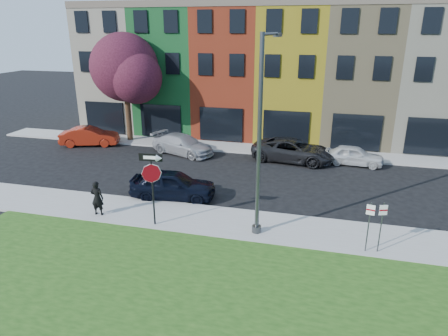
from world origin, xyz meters
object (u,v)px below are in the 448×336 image
(stop_sign, at_px, (152,175))
(sedan_near, at_px, (173,185))
(street_lamp, at_px, (261,138))
(man, at_px, (97,198))

(stop_sign, distance_m, sedan_near, 3.71)
(sedan_near, bearing_deg, stop_sign, 179.90)
(stop_sign, xyz_separation_m, sedan_near, (-0.35, 3.25, -1.76))
(sedan_near, distance_m, street_lamp, 6.69)
(stop_sign, relative_size, man, 1.99)
(man, height_order, sedan_near, man)
(man, bearing_deg, street_lamp, 178.12)
(sedan_near, bearing_deg, man, 131.95)
(stop_sign, height_order, street_lamp, street_lamp)
(street_lamp, bearing_deg, man, -168.96)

